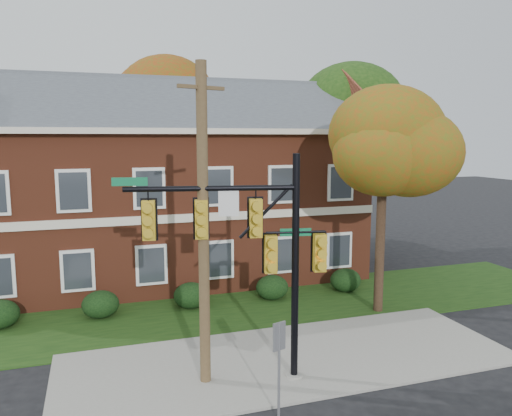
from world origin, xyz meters
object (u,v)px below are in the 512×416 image
object	(u,v)px
hedge_far_right	(345,280)
hedge_left	(100,304)
hedge_center	(191,295)
utility_pole	(203,227)
hedge_right	(272,287)
sign_post	(279,354)
apartment_building	(169,176)
tree_right_rear	(365,115)
tree_near_right	(391,143)
traffic_signal	(254,243)
tree_far_rear	(170,106)

from	to	relation	value
hedge_far_right	hedge_left	bearing A→B (deg)	180.00
hedge_center	utility_pole	world-z (taller)	utility_pole
hedge_center	hedge_far_right	distance (m)	7.00
hedge_right	sign_post	bearing A→B (deg)	-109.03
apartment_building	hedge_far_right	xyz separation A→B (m)	(7.00, -5.25, -4.46)
apartment_building	tree_right_rear	world-z (taller)	tree_right_rear
tree_near_right	traffic_signal	xyz separation A→B (m)	(-6.69, -3.81, -2.68)
hedge_far_right	tree_right_rear	bearing A→B (deg)	54.77
utility_pole	apartment_building	bearing A→B (deg)	67.80
hedge_right	utility_pole	size ratio (longest dim) A/B	0.16
hedge_center	tree_right_rear	bearing A→B (deg)	28.37
hedge_left	hedge_right	bearing A→B (deg)	0.00
tree_far_rear	sign_post	xyz separation A→B (m)	(-0.84, -21.79, -7.15)
traffic_signal	utility_pole	xyz separation A→B (m)	(-1.33, 0.33, 0.49)
traffic_signal	hedge_center	bearing A→B (deg)	105.61
hedge_right	tree_far_rear	size ratio (longest dim) A/B	0.12
apartment_building	hedge_center	distance (m)	6.89
tree_near_right	utility_pole	size ratio (longest dim) A/B	0.97
hedge_far_right	tree_far_rear	world-z (taller)	tree_far_rear
apartment_building	tree_far_rear	bearing A→B (deg)	80.29
hedge_left	tree_near_right	bearing A→B (deg)	-14.81
hedge_right	tree_near_right	distance (m)	7.72
apartment_building	tree_near_right	xyz separation A→B (m)	(7.22, -8.09, 1.68)
tree_near_right	hedge_center	bearing A→B (deg)	158.58
hedge_center	tree_right_rear	size ratio (longest dim) A/B	0.13
hedge_left	apartment_building	bearing A→B (deg)	56.33
tree_near_right	sign_post	size ratio (longest dim) A/B	3.44
hedge_left	sign_post	size ratio (longest dim) A/B	0.56
hedge_left	tree_far_rear	size ratio (longest dim) A/B	0.12
utility_pole	hedge_center	bearing A→B (deg)	64.56
hedge_right	tree_near_right	world-z (taller)	tree_near_right
hedge_left	hedge_far_right	bearing A→B (deg)	0.00
apartment_building	hedge_right	size ratio (longest dim) A/B	13.43
hedge_center	tree_far_rear	world-z (taller)	tree_far_rear
tree_right_rear	traffic_signal	world-z (taller)	tree_right_rear
traffic_signal	hedge_far_right	bearing A→B (deg)	56.81
utility_pole	tree_far_rear	bearing A→B (deg)	65.45
hedge_right	hedge_far_right	size ratio (longest dim) A/B	1.00
tree_right_rear	tree_far_rear	bearing A→B (deg)	145.00
hedge_right	traffic_signal	xyz separation A→B (m)	(-2.97, -6.65, 3.47)
tree_near_right	tree_right_rear	world-z (taller)	tree_right_rear
hedge_center	apartment_building	bearing A→B (deg)	90.00
hedge_center	utility_pole	bearing A→B (deg)	-97.17
traffic_signal	tree_far_rear	bearing A→B (deg)	98.69
hedge_right	utility_pole	world-z (taller)	utility_pole
apartment_building	traffic_signal	distance (m)	11.95
tree_far_rear	traffic_signal	distance (m)	20.34
apartment_building	hedge_left	distance (m)	7.73
tree_right_rear	hedge_far_right	bearing A→B (deg)	-125.23
tree_near_right	hedge_far_right	bearing A→B (deg)	94.52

